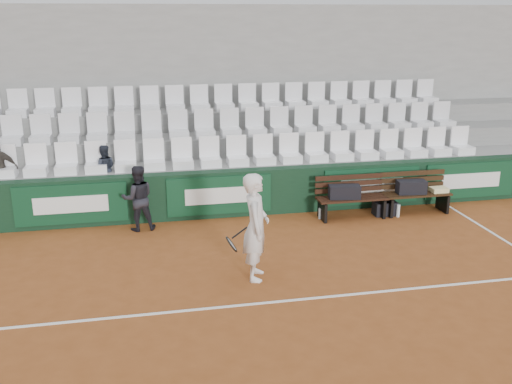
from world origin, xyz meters
name	(u,v)px	position (x,y,z in m)	size (l,w,h in m)	color
ground	(268,303)	(0.00, 0.00, 0.00)	(80.00, 80.00, 0.00)	brown
court_baseline	(268,303)	(0.00, 0.00, 0.00)	(18.00, 0.06, 0.01)	white
back_barrier	(231,193)	(0.07, 3.99, 0.50)	(18.00, 0.34, 1.00)	#10311C
grandstand_tier_front	(223,185)	(0.00, 4.62, 0.50)	(18.00, 0.95, 1.00)	gray
grandstand_tier_mid	(218,165)	(0.00, 5.58, 0.72)	(18.00, 0.95, 1.45)	gray
grandstand_tier_back	(212,147)	(0.00, 6.53, 0.95)	(18.00, 0.95, 1.90)	gray
grandstand_rear_wall	(208,94)	(0.00, 7.15, 2.20)	(18.00, 0.30, 4.40)	gray
seat_row_front	(224,151)	(0.00, 4.45, 1.31)	(11.90, 0.44, 0.63)	white
seat_row_mid	(218,123)	(0.00, 5.40, 1.77)	(11.90, 0.44, 0.63)	silver
seat_row_back	(212,98)	(0.00, 6.35, 2.21)	(11.90, 0.44, 0.63)	silver
bench_left	(352,207)	(2.57, 3.35, 0.23)	(1.50, 0.56, 0.45)	black
bench_right	(415,203)	(4.05, 3.37, 0.23)	(1.50, 0.56, 0.45)	#301D0E
sports_bag_left	(344,192)	(2.38, 3.33, 0.59)	(0.65, 0.28, 0.28)	black
sports_bag_right	(411,187)	(3.92, 3.38, 0.59)	(0.62, 0.29, 0.29)	black
towel	(439,190)	(4.57, 3.35, 0.50)	(0.36, 0.26, 0.10)	beige
sports_bag_ground	(385,208)	(3.34, 3.37, 0.15)	(0.49, 0.30, 0.30)	black
water_bottle_near	(320,214)	(1.89, 3.40, 0.12)	(0.07, 0.07, 0.24)	silver
water_bottle_far	(398,211)	(3.57, 3.19, 0.14)	(0.08, 0.08, 0.28)	silver
tennis_player	(256,227)	(-0.01, 0.90, 0.89)	(0.78, 0.73, 1.78)	white
ball_kid	(138,198)	(-1.88, 3.51, 0.66)	(0.65, 0.50, 1.33)	black
spectator_c	(103,148)	(-2.55, 4.50, 1.50)	(0.49, 0.38, 1.00)	#1F242F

